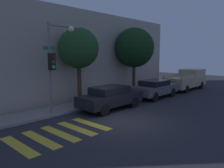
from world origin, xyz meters
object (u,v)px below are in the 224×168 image
tree_midblock (134,48)px  sedan_middle (155,88)px  traffic_light_pole (56,55)px  pickup_truck (187,79)px  tree_near_corner (79,49)px  sedan_near_corner (111,97)px

tree_midblock → sedan_middle: bearing=-97.7°
traffic_light_pole → sedan_middle: traffic_light_pole is taller
traffic_light_pole → tree_midblock: 8.65m
tree_midblock → pickup_truck: bearing=-22.9°
tree_midblock → tree_near_corner: bearing=-180.0°
sedan_near_corner → tree_near_corner: size_ratio=0.85×
traffic_light_pole → sedan_near_corner: (3.04, -1.27, -2.60)m
sedan_near_corner → sedan_middle: size_ratio=1.02×
sedan_near_corner → sedan_middle: bearing=-0.0°
traffic_light_pole → sedan_middle: (8.23, -1.27, -2.61)m
traffic_light_pole → pickup_truck: size_ratio=0.91×
traffic_light_pole → tree_midblock: size_ratio=0.90×
tree_near_corner → traffic_light_pole: bearing=-156.0°
traffic_light_pole → sedan_middle: size_ratio=1.19×
sedan_middle → sedan_near_corner: bearing=180.0°
traffic_light_pole → pickup_truck: bearing=-5.1°
pickup_truck → sedan_near_corner: bearing=-180.0°
sedan_near_corner → tree_midblock: (5.51, 2.37, 3.24)m
sedan_middle → tree_near_corner: bearing=157.6°
traffic_light_pole → pickup_truck: traffic_light_pole is taller
sedan_middle → tree_midblock: size_ratio=0.76×
sedan_middle → pickup_truck: size_ratio=0.77×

